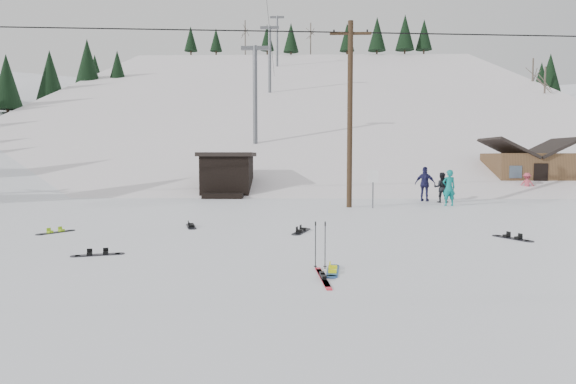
{
  "coord_description": "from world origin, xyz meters",
  "views": [
    {
      "loc": [
        -0.43,
        -11.18,
        2.51
      ],
      "look_at": [
        -0.8,
        4.64,
        1.4
      ],
      "focal_mm": 32.0,
      "sensor_mm": 36.0,
      "label": 1
    }
  ],
  "objects_px": {
    "hero_snowboard": "(333,270)",
    "hero_skis": "(323,277)",
    "cabin": "(527,171)",
    "utility_pole": "(350,111)"
  },
  "relations": [
    {
      "from": "cabin",
      "to": "hero_skis",
      "type": "bearing_deg",
      "value": -121.09
    },
    {
      "from": "utility_pole",
      "to": "cabin",
      "type": "xyz_separation_m",
      "value": [
        13.0,
        10.0,
        -3.2
      ]
    },
    {
      "from": "cabin",
      "to": "hero_skis",
      "type": "relative_size",
      "value": 2.83
    },
    {
      "from": "cabin",
      "to": "hero_skis",
      "type": "height_order",
      "value": "cabin"
    },
    {
      "from": "utility_pole",
      "to": "cabin",
      "type": "relative_size",
      "value": 1.67
    },
    {
      "from": "utility_pole",
      "to": "cabin",
      "type": "bearing_deg",
      "value": 37.56
    },
    {
      "from": "hero_snowboard",
      "to": "hero_skis",
      "type": "bearing_deg",
      "value": 165.47
    },
    {
      "from": "hero_snowboard",
      "to": "hero_skis",
      "type": "distance_m",
      "value": 0.69
    },
    {
      "from": "cabin",
      "to": "hero_snowboard",
      "type": "xyz_separation_m",
      "value": [
        -14.71,
        -24.15,
        -1.46
      ]
    },
    {
      "from": "hero_snowboard",
      "to": "hero_skis",
      "type": "xyz_separation_m",
      "value": [
        -0.24,
        -0.65,
        0.0
      ]
    }
  ]
}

